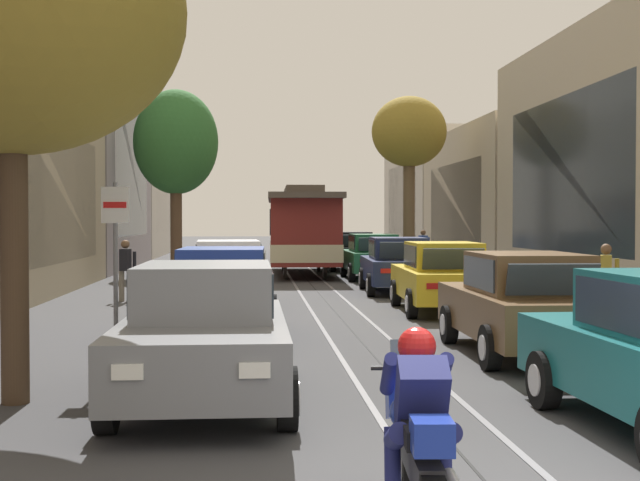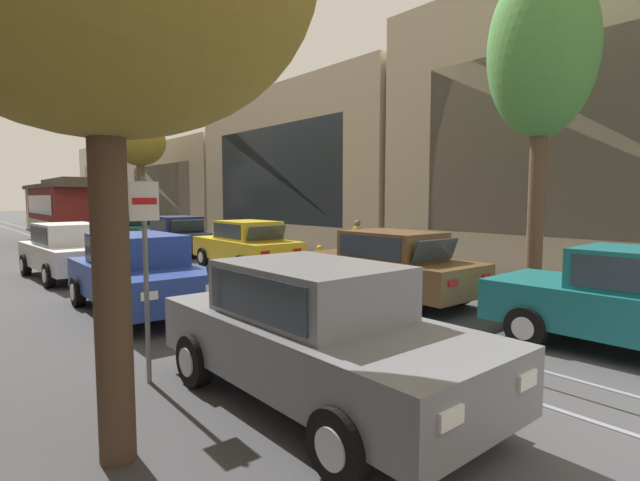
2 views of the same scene
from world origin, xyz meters
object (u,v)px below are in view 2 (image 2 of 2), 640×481
at_px(parked_car_blue_second_left, 139,273).
at_px(pedestrian_on_left_pavement, 149,221).
at_px(parked_car_white_mid_left, 69,250).
at_px(parked_car_black_sixth_right, 96,224).
at_px(parked_car_green_fifth_right, 130,229).
at_px(street_sign_post, 146,256).
at_px(cable_car_trolley, 67,211).
at_px(parked_car_yellow_mid_right, 246,245).
at_px(pedestrian_crossing_far, 357,241).
at_px(parked_car_navy_fourth_right, 176,235).
at_px(fire_hydrant, 320,258).
at_px(parked_car_grey_near_left, 316,332).
at_px(street_tree_kerb_right_near, 542,54).
at_px(street_tree_kerb_right_second, 140,144).
at_px(parked_car_brown_second_right, 388,265).

xyz_separation_m(parked_car_blue_second_left, pedestrian_on_left_pavement, (7.42, 19.27, 0.15)).
xyz_separation_m(parked_car_white_mid_left, parked_car_black_sixth_right, (4.65, 14.59, 0.00)).
relative_size(parked_car_green_fifth_right, street_sign_post, 1.69).
bearing_deg(parked_car_white_mid_left, cable_car_trolley, 77.89).
relative_size(parked_car_green_fifth_right, pedestrian_on_left_pavement, 2.61).
relative_size(parked_car_blue_second_left, parked_car_yellow_mid_right, 1.00).
bearing_deg(pedestrian_on_left_pavement, parked_car_black_sixth_right, 162.88).
height_order(parked_car_white_mid_left, parked_car_green_fifth_right, same).
bearing_deg(pedestrian_on_left_pavement, pedestrian_crossing_far, -89.23).
height_order(parked_car_yellow_mid_right, parked_car_navy_fourth_right, same).
xyz_separation_m(parked_car_green_fifth_right, fire_hydrant, (1.57, -12.87, -0.38)).
relative_size(pedestrian_on_left_pavement, street_sign_post, 0.65).
bearing_deg(parked_car_grey_near_left, cable_car_trolley, 83.97).
height_order(parked_car_green_fifth_right, cable_car_trolley, cable_car_trolley).
distance_m(parked_car_blue_second_left, parked_car_yellow_mid_right, 6.10).
height_order(parked_car_grey_near_left, parked_car_black_sixth_right, same).
xyz_separation_m(parked_car_grey_near_left, parked_car_green_fifth_right, (4.71, 20.30, 0.00)).
xyz_separation_m(parked_car_navy_fourth_right, street_tree_kerb_right_near, (2.50, -13.67, 4.63)).
distance_m(parked_car_navy_fourth_right, cable_car_trolley, 8.37).
xyz_separation_m(street_tree_kerb_right_second, cable_car_trolley, (-4.29, -1.44, -3.76)).
height_order(parked_car_blue_second_left, pedestrian_crossing_far, pedestrian_crossing_far).
height_order(parked_car_brown_second_right, street_sign_post, street_sign_post).
distance_m(parked_car_yellow_mid_right, parked_car_navy_fourth_right, 5.23).
relative_size(parked_car_grey_near_left, parked_car_blue_second_left, 0.99).
distance_m(parked_car_white_mid_left, parked_car_navy_fourth_right, 5.83).
xyz_separation_m(parked_car_black_sixth_right, street_tree_kerb_right_second, (2.10, -1.71, 4.62)).
distance_m(parked_car_grey_near_left, parked_car_navy_fourth_right, 15.36).
height_order(parked_car_grey_near_left, fire_hydrant, parked_car_grey_near_left).
relative_size(parked_car_blue_second_left, parked_car_black_sixth_right, 1.00).
distance_m(parked_car_navy_fourth_right, parked_car_black_sixth_right, 11.16).
bearing_deg(street_tree_kerb_right_near, parked_car_green_fifth_right, 97.22).
relative_size(parked_car_grey_near_left, parked_car_green_fifth_right, 1.00).
bearing_deg(pedestrian_on_left_pavement, street_tree_kerb_right_near, -90.62).
bearing_deg(parked_car_grey_near_left, pedestrian_on_left_pavement, 73.44).
relative_size(parked_car_green_fifth_right, pedestrian_crossing_far, 2.73).
bearing_deg(parked_car_white_mid_left, street_tree_kerb_right_second, 62.37).
bearing_deg(street_sign_post, cable_car_trolley, 80.05).
height_order(cable_car_trolley, street_sign_post, cable_car_trolley).
bearing_deg(street_tree_kerb_right_second, parked_car_white_mid_left, -117.63).
bearing_deg(pedestrian_on_left_pavement, parked_car_green_fifth_right, -120.28).
relative_size(parked_car_grey_near_left, street_sign_post, 1.69).
xyz_separation_m(parked_car_white_mid_left, street_tree_kerb_right_near, (7.22, -10.24, 4.63)).
height_order(parked_car_grey_near_left, parked_car_white_mid_left, same).
xyz_separation_m(parked_car_grey_near_left, street_tree_kerb_right_second, (6.68, 24.09, 4.62)).
height_order(parked_car_white_mid_left, parked_car_brown_second_right, same).
xyz_separation_m(parked_car_grey_near_left, street_tree_kerb_right_near, (7.15, 0.97, 4.63)).
xyz_separation_m(street_tree_kerb_right_near, fire_hydrant, (-0.88, 6.45, -5.01)).
height_order(parked_car_white_mid_left, parked_car_yellow_mid_right, same).
bearing_deg(street_tree_kerb_right_second, parked_car_yellow_mid_right, -97.30).
relative_size(street_tree_kerb_right_second, pedestrian_crossing_far, 4.35).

